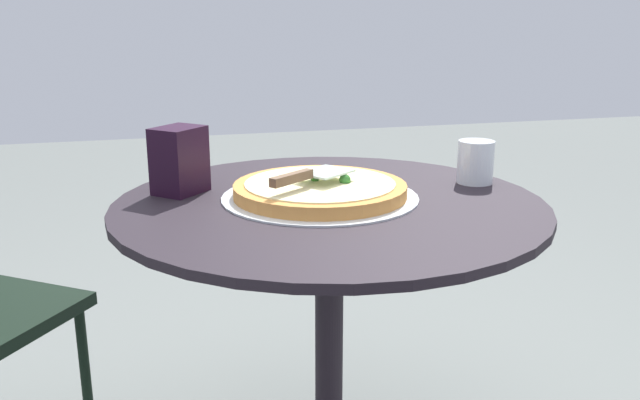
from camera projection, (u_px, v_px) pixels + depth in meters
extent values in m
cylinder|color=black|center=(330.00, 205.00, 1.36)|extent=(0.88, 0.88, 0.02)
cylinder|color=black|center=(329.00, 361.00, 1.45)|extent=(0.06, 0.06, 0.69)
cylinder|color=silver|center=(320.00, 197.00, 1.38)|extent=(0.41, 0.41, 0.00)
cylinder|color=#D28B42|center=(320.00, 190.00, 1.37)|extent=(0.36, 0.36, 0.03)
cylinder|color=beige|center=(320.00, 183.00, 1.37)|extent=(0.31, 0.31, 0.00)
sphere|color=#EEEEC0|center=(300.00, 179.00, 1.38)|extent=(0.02, 0.02, 0.02)
sphere|color=#32762C|center=(345.00, 180.00, 1.37)|extent=(0.02, 0.02, 0.02)
sphere|color=#246326|center=(299.00, 176.00, 1.40)|extent=(0.02, 0.02, 0.02)
sphere|color=#347328|center=(315.00, 179.00, 1.38)|extent=(0.02, 0.02, 0.02)
sphere|color=#F0E1CE|center=(332.00, 176.00, 1.41)|extent=(0.01, 0.01, 0.01)
cube|color=silver|center=(326.00, 172.00, 1.37)|extent=(0.12, 0.13, 0.00)
cube|color=brown|center=(292.00, 178.00, 1.29)|extent=(0.08, 0.10, 0.02)
cylinder|color=silver|center=(476.00, 162.00, 1.49)|extent=(0.08, 0.08, 0.10)
cube|color=black|center=(179.00, 160.00, 1.40)|extent=(0.13, 0.13, 0.14)
cylinder|color=black|center=(87.00, 391.00, 1.61)|extent=(0.02, 0.02, 0.44)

